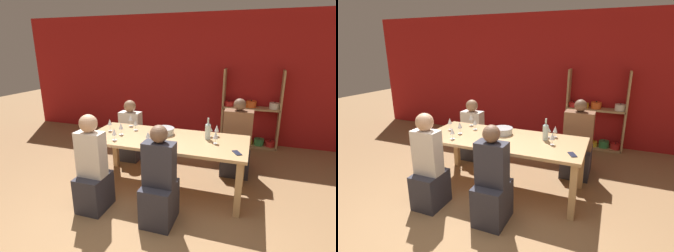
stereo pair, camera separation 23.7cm
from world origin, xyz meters
The scene contains 20 objects.
wall_back_red centered at (0.00, 3.83, 1.35)m, with size 8.80×0.06×2.70m.
shelf_unit centered at (1.12, 3.63, 0.56)m, with size 1.15×0.30×1.59m.
dining_table centered at (0.03, 1.44, 0.68)m, with size 2.27×0.96×0.77m.
mixing_bowl centered at (-0.04, 1.61, 0.83)m, with size 0.30×0.30×0.10m.
wine_bottle_green centered at (0.60, 1.60, 0.90)m, with size 0.08×0.08×0.31m.
wine_glass_red_a centered at (0.01, 1.08, 0.89)m, with size 0.07×0.07×0.17m.
wine_glass_white_a centered at (-0.70, 1.83, 0.91)m, with size 0.08×0.08×0.19m.
wine_glass_red_b centered at (0.70, 1.76, 0.89)m, with size 0.06×0.06×0.17m.
wine_glass_empty_a centered at (-0.53, 1.65, 0.88)m, with size 0.07×0.07×0.15m.
wine_glass_red_c centered at (-0.64, 1.39, 0.90)m, with size 0.07×0.07×0.18m.
wine_glass_white_b centered at (0.73, 1.44, 0.89)m, with size 0.07×0.07×0.17m.
wine_glass_red_d centered at (-0.89, 1.49, 0.91)m, with size 0.07×0.07×0.19m.
wine_glass_empty_b centered at (-0.61, 1.14, 0.89)m, with size 0.07×0.07×0.17m.
wine_glass_white_c centered at (-0.11, 1.14, 0.90)m, with size 0.06×0.06×0.18m.
wine_glass_white_d centered at (0.61, 1.71, 0.89)m, with size 0.08×0.08×0.16m.
cell_phone centered at (1.03, 1.19, 0.78)m, with size 0.13×0.17×0.01m.
person_near_a centered at (0.23, 0.66, 0.45)m, with size 0.36×0.45×1.20m.
person_far_a centered at (-0.93, 2.27, 0.41)m, with size 0.39×0.48×1.10m.
person_near_b centered at (-0.66, 0.65, 0.48)m, with size 0.34×0.43×1.25m.
person_far_b centered at (0.97, 2.29, 0.45)m, with size 0.45×0.56×1.24m.
Camera 1 is at (1.18, -1.86, 2.00)m, focal length 28.00 mm.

